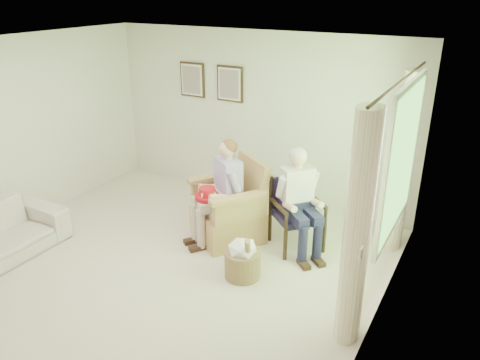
{
  "coord_description": "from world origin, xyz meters",
  "views": [
    {
      "loc": [
        3.21,
        -3.49,
        3.2
      ],
      "look_at": [
        0.71,
        0.97,
        1.05
      ],
      "focal_mm": 35.0,
      "sensor_mm": 36.0,
      "label": 1
    }
  ],
  "objects": [
    {
      "name": "floor",
      "position": [
        0.0,
        0.0,
        0.0
      ],
      "size": [
        5.5,
        5.5,
        0.0
      ],
      "primitive_type": "plane",
      "color": "beige",
      "rests_on": "ground"
    },
    {
      "name": "back_wall",
      "position": [
        0.0,
        2.75,
        1.3
      ],
      "size": [
        5.0,
        0.04,
        2.6
      ],
      "primitive_type": "cube",
      "color": "silver",
      "rests_on": "ground"
    },
    {
      "name": "right_wall",
      "position": [
        2.5,
        0.0,
        1.3
      ],
      "size": [
        0.04,
        5.5,
        2.6
      ],
      "primitive_type": "cube",
      "color": "silver",
      "rests_on": "ground"
    },
    {
      "name": "ceiling",
      "position": [
        0.0,
        0.0,
        2.6
      ],
      "size": [
        5.0,
        5.5,
        0.02
      ],
      "primitive_type": "cube",
      "color": "white",
      "rests_on": "back_wall"
    },
    {
      "name": "window",
      "position": [
        2.46,
        1.2,
        1.58
      ],
      "size": [
        0.13,
        2.5,
        1.63
      ],
      "color": "#2D6B23",
      "rests_on": "right_wall"
    },
    {
      "name": "curtain_left",
      "position": [
        2.33,
        0.22,
        1.15
      ],
      "size": [
        0.34,
        0.34,
        2.3
      ],
      "primitive_type": "cylinder",
      "color": "beige",
      "rests_on": "ground"
    },
    {
      "name": "curtain_right",
      "position": [
        2.33,
        2.18,
        1.15
      ],
      "size": [
        0.34,
        0.34,
        2.3
      ],
      "primitive_type": "cylinder",
      "color": "beige",
      "rests_on": "ground"
    },
    {
      "name": "framed_print_left",
      "position": [
        -1.15,
        2.71,
        1.78
      ],
      "size": [
        0.45,
        0.05,
        0.55
      ],
      "color": "#382114",
      "rests_on": "back_wall"
    },
    {
      "name": "framed_print_right",
      "position": [
        -0.45,
        2.71,
        1.78
      ],
      "size": [
        0.45,
        0.05,
        0.55
      ],
      "color": "#382114",
      "rests_on": "back_wall"
    },
    {
      "name": "wicker_armchair",
      "position": [
        0.33,
        1.35,
        0.35
      ],
      "size": [
        0.85,
        0.84,
        1.09
      ],
      "rotation": [
        0.0,
        0.0,
        -0.6
      ],
      "color": "tan",
      "rests_on": "ground"
    },
    {
      "name": "wood_armchair",
      "position": [
        1.23,
        1.63,
        0.5
      ],
      "size": [
        0.59,
        0.55,
        0.91
      ],
      "rotation": [
        0.0,
        0.0,
        0.84
      ],
      "color": "black",
      "rests_on": "ground"
    },
    {
      "name": "person_wicker",
      "position": [
        0.33,
        1.21,
        0.81
      ],
      "size": [
        0.4,
        0.63,
        1.37
      ],
      "rotation": [
        0.0,
        0.0,
        -0.6
      ],
      "color": "#BEAE99",
      "rests_on": "ground"
    },
    {
      "name": "person_dark",
      "position": [
        1.23,
        1.48,
        0.77
      ],
      "size": [
        0.4,
        0.63,
        1.33
      ],
      "rotation": [
        0.0,
        0.0,
        0.84
      ],
      "color": "#1C1B3B",
      "rests_on": "ground"
    },
    {
      "name": "red_hat",
      "position": [
        0.18,
        1.05,
        0.72
      ],
      "size": [
        0.33,
        0.33,
        0.14
      ],
      "color": "red",
      "rests_on": "person_wicker"
    },
    {
      "name": "hatbox",
      "position": [
        0.95,
        0.6,
        0.24
      ],
      "size": [
        0.45,
        0.45,
        0.63
      ],
      "color": "tan",
      "rests_on": "ground"
    }
  ]
}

